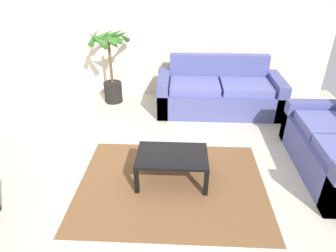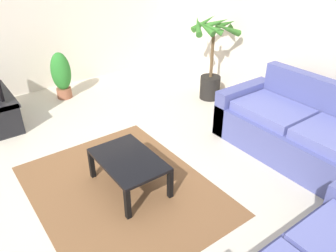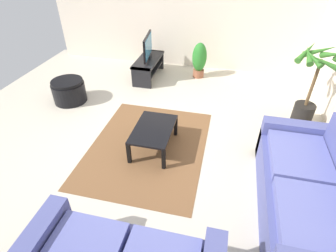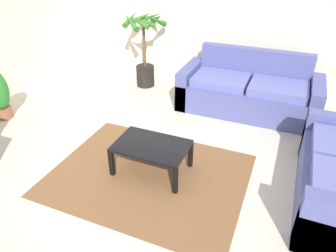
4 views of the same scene
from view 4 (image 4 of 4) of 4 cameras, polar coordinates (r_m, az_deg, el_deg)
ground_plane at (r=3.62m, az=-8.14°, el=-10.02°), size 6.60×6.60×0.00m
wall_back at (r=5.60m, az=7.06°, el=20.39°), size 6.00×0.06×2.70m
couch_main at (r=5.05m, az=14.46°, el=5.96°), size 2.09×0.90×0.90m
coffee_table at (r=3.56m, az=-3.04°, el=-4.10°), size 0.83×0.55×0.37m
area_rug at (r=3.67m, az=-3.57°, el=-8.89°), size 2.20×1.70×0.01m
potted_palm at (r=5.70m, az=-4.25°, el=13.56°), size 0.75×0.76×1.34m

